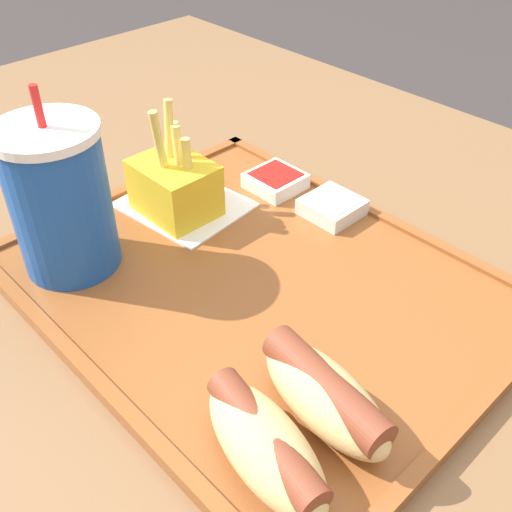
{
  "coord_description": "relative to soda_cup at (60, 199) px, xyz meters",
  "views": [
    {
      "loc": [
        -0.35,
        0.3,
        1.09
      ],
      "look_at": [
        -0.05,
        0.02,
        0.77
      ],
      "focal_mm": 42.0,
      "sensor_mm": 36.0,
      "label": 1
    }
  ],
  "objects": [
    {
      "name": "hot_dog_near",
      "position": [
        -0.28,
        -0.04,
        -0.05
      ],
      "size": [
        0.12,
        0.06,
        0.04
      ],
      "color": "#DBB270",
      "rests_on": "food_tray"
    },
    {
      "name": "soda_cup",
      "position": [
        0.0,
        0.0,
        0.0
      ],
      "size": [
        0.09,
        0.09,
        0.17
      ],
      "color": "#194CA5",
      "rests_on": "food_tray"
    },
    {
      "name": "paper_napkin",
      "position": [
        0.0,
        -0.13,
        -0.07
      ],
      "size": [
        0.13,
        0.12,
        0.0
      ],
      "color": "white",
      "rests_on": "food_tray"
    },
    {
      "name": "dining_table",
      "position": [
        -0.09,
        -0.12,
        -0.44
      ],
      "size": [
        1.28,
        0.91,
        0.73
      ],
      "color": "brown",
      "rests_on": "ground_plane"
    },
    {
      "name": "sauce_cup_ketchup",
      "position": [
        -0.04,
        -0.23,
        -0.06
      ],
      "size": [
        0.05,
        0.05,
        0.02
      ],
      "color": "silver",
      "rests_on": "food_tray"
    },
    {
      "name": "hot_dog_far",
      "position": [
        -0.28,
        0.02,
        -0.05
      ],
      "size": [
        0.12,
        0.07,
        0.04
      ],
      "color": "#DBB270",
      "rests_on": "food_tray"
    },
    {
      "name": "food_tray",
      "position": [
        -0.14,
        -0.1,
        -0.07
      ],
      "size": [
        0.43,
        0.34,
        0.01
      ],
      "color": "brown",
      "rests_on": "dining_table"
    },
    {
      "name": "fries_carton",
      "position": [
        -0.0,
        -0.12,
        -0.04
      ],
      "size": [
        0.08,
        0.06,
        0.12
      ],
      "color": "gold",
      "rests_on": "food_tray"
    },
    {
      "name": "sauce_cup_mayo",
      "position": [
        -0.11,
        -0.24,
        -0.06
      ],
      "size": [
        0.05,
        0.05,
        0.02
      ],
      "color": "silver",
      "rests_on": "food_tray"
    }
  ]
}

